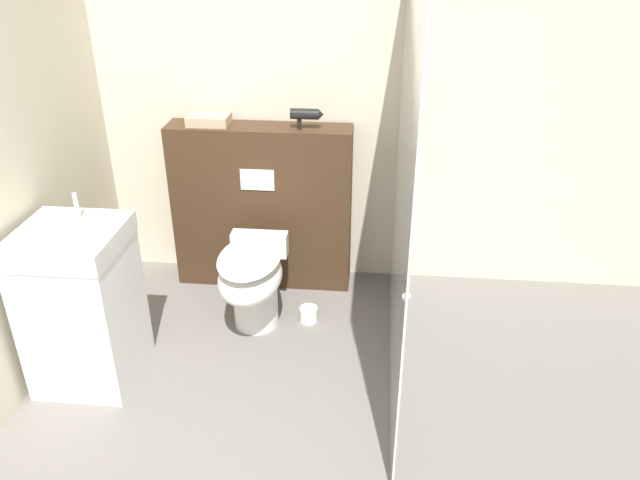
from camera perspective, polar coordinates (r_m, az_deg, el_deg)
wall_back at (r=4.13m, az=0.11°, el=12.55°), size 8.00×0.06×2.50m
partition_panel at (r=4.25m, az=-5.28°, el=3.04°), size 1.20×0.26×1.13m
shower_glass at (r=3.22m, az=7.53°, el=4.61°), size 0.04×1.95×2.16m
toilet at (r=3.82m, az=-6.18°, el=-3.67°), size 0.38×0.66×0.55m
sink_vanity at (r=3.61m, az=-20.90°, el=-5.59°), size 0.52×0.53×1.05m
hair_drier at (r=3.94m, az=-1.29°, el=11.40°), size 0.21×0.07×0.13m
folded_towel at (r=4.12m, az=-10.13°, el=10.78°), size 0.26×0.18×0.06m
spare_toilet_roll at (r=4.03m, az=-1.05°, el=-6.79°), size 0.11×0.11×0.10m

